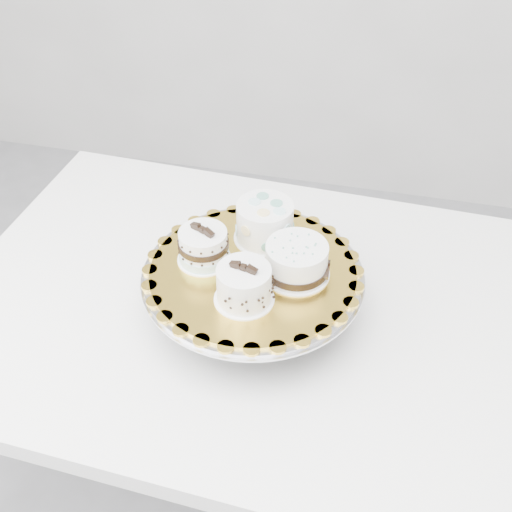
% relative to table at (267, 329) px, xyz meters
% --- Properties ---
extents(table, '(1.30, 0.90, 0.75)m').
position_rel_table_xyz_m(table, '(0.00, 0.00, 0.00)').
color(table, white).
rests_on(table, floor).
extents(cake_stand, '(0.41, 0.41, 0.11)m').
position_rel_table_xyz_m(cake_stand, '(-0.02, -0.03, 0.15)').
color(cake_stand, gray).
rests_on(cake_stand, table).
extents(cake_board, '(0.49, 0.49, 0.01)m').
position_rel_table_xyz_m(cake_board, '(-0.02, -0.03, 0.19)').
color(cake_board, gold).
rests_on(cake_board, cake_stand).
extents(cake_swirl, '(0.11, 0.11, 0.08)m').
position_rel_table_xyz_m(cake_swirl, '(-0.02, -0.11, 0.22)').
color(cake_swirl, white).
rests_on(cake_swirl, cake_board).
extents(cake_banded, '(0.12, 0.12, 0.08)m').
position_rel_table_xyz_m(cake_banded, '(-0.12, -0.03, 0.22)').
color(cake_banded, white).
rests_on(cake_banded, cake_board).
extents(cake_dots, '(0.13, 0.13, 0.08)m').
position_rel_table_xyz_m(cake_dots, '(-0.02, 0.06, 0.23)').
color(cake_dots, white).
rests_on(cake_dots, cake_board).
extents(cake_ribbon, '(0.13, 0.12, 0.07)m').
position_rel_table_xyz_m(cake_ribbon, '(0.06, -0.03, 0.22)').
color(cake_ribbon, white).
rests_on(cake_ribbon, cake_board).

